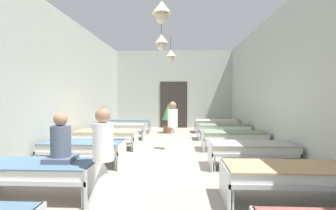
{
  "coord_description": "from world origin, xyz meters",
  "views": [
    {
      "loc": [
        0.33,
        -6.8,
        1.64
      ],
      "look_at": [
        0.0,
        0.23,
        1.39
      ],
      "focal_mm": 27.26,
      "sensor_mm": 36.0,
      "label": 1
    }
  ],
  "objects_px": {
    "bed_left_row_4": "(120,127)",
    "patient_seated_primary": "(61,143)",
    "potted_plant": "(168,116)",
    "bed_right_row_1": "(286,174)",
    "bed_right_row_4": "(223,128)",
    "bed_right_row_5": "(216,123)",
    "nurse_mid_aisle": "(103,172)",
    "bed_right_row_2": "(251,149)",
    "bed_left_row_5": "(130,122)",
    "bed_left_row_2": "(83,147)",
    "nurse_near_aisle": "(173,133)",
    "bed_left_row_3": "(106,135)",
    "bed_right_row_3": "(234,136)",
    "bed_left_row_1": "(37,171)"
  },
  "relations": [
    {
      "from": "bed_left_row_4",
      "to": "patient_seated_primary",
      "type": "height_order",
      "value": "patient_seated_primary"
    },
    {
      "from": "potted_plant",
      "to": "bed_right_row_1",
      "type": "bearing_deg",
      "value": -73.6
    },
    {
      "from": "bed_left_row_4",
      "to": "bed_right_row_4",
      "type": "bearing_deg",
      "value": 0.0
    },
    {
      "from": "bed_right_row_5",
      "to": "nurse_mid_aisle",
      "type": "bearing_deg",
      "value": -109.1
    },
    {
      "from": "bed_right_row_2",
      "to": "bed_left_row_5",
      "type": "distance_m",
      "value": 6.91
    },
    {
      "from": "bed_left_row_2",
      "to": "bed_right_row_5",
      "type": "bearing_deg",
      "value": 55.54
    },
    {
      "from": "bed_right_row_2",
      "to": "bed_right_row_5",
      "type": "distance_m",
      "value": 5.7
    },
    {
      "from": "nurse_near_aisle",
      "to": "potted_plant",
      "type": "distance_m",
      "value": 3.59
    },
    {
      "from": "bed_right_row_4",
      "to": "bed_left_row_3",
      "type": "bearing_deg",
      "value": -154.1
    },
    {
      "from": "bed_right_row_3",
      "to": "bed_left_row_1",
      "type": "bearing_deg",
      "value": -135.83
    },
    {
      "from": "bed_right_row_1",
      "to": "bed_left_row_4",
      "type": "xyz_separation_m",
      "value": [
        -3.91,
        5.7,
        0.0
      ]
    },
    {
      "from": "bed_right_row_1",
      "to": "bed_left_row_3",
      "type": "bearing_deg",
      "value": 135.83
    },
    {
      "from": "bed_left_row_5",
      "to": "patient_seated_primary",
      "type": "height_order",
      "value": "patient_seated_primary"
    },
    {
      "from": "bed_right_row_2",
      "to": "bed_right_row_3",
      "type": "bearing_deg",
      "value": 90.0
    },
    {
      "from": "bed_right_row_3",
      "to": "patient_seated_primary",
      "type": "xyz_separation_m",
      "value": [
        -3.56,
        -3.72,
        0.43
      ]
    },
    {
      "from": "bed_left_row_3",
      "to": "nurse_mid_aisle",
      "type": "height_order",
      "value": "nurse_mid_aisle"
    },
    {
      "from": "bed_left_row_3",
      "to": "bed_right_row_3",
      "type": "relative_size",
      "value": 1.0
    },
    {
      "from": "bed_left_row_2",
      "to": "bed_right_row_3",
      "type": "relative_size",
      "value": 1.0
    },
    {
      "from": "bed_left_row_2",
      "to": "bed_left_row_5",
      "type": "height_order",
      "value": "same"
    },
    {
      "from": "bed_left_row_2",
      "to": "nurse_mid_aisle",
      "type": "xyz_separation_m",
      "value": [
        1.17,
        -2.22,
        0.09
      ]
    },
    {
      "from": "bed_right_row_4",
      "to": "potted_plant",
      "type": "xyz_separation_m",
      "value": [
        -2.16,
        1.63,
        0.32
      ]
    },
    {
      "from": "bed_right_row_1",
      "to": "bed_left_row_3",
      "type": "distance_m",
      "value": 5.45
    },
    {
      "from": "bed_left_row_3",
      "to": "bed_left_row_5",
      "type": "relative_size",
      "value": 1.0
    },
    {
      "from": "bed_right_row_2",
      "to": "patient_seated_primary",
      "type": "bearing_deg",
      "value": -152.96
    },
    {
      "from": "bed_right_row_1",
      "to": "nurse_mid_aisle",
      "type": "bearing_deg",
      "value": -173.42
    },
    {
      "from": "bed_left_row_3",
      "to": "bed_right_row_2",
      "type": "bearing_deg",
      "value": -25.9
    },
    {
      "from": "bed_right_row_4",
      "to": "nurse_near_aisle",
      "type": "bearing_deg",
      "value": -133.62
    },
    {
      "from": "nurse_mid_aisle",
      "to": "patient_seated_primary",
      "type": "height_order",
      "value": "nurse_mid_aisle"
    },
    {
      "from": "bed_left_row_1",
      "to": "bed_right_row_1",
      "type": "bearing_deg",
      "value": 0.0
    },
    {
      "from": "bed_left_row_5",
      "to": "bed_right_row_5",
      "type": "distance_m",
      "value": 3.91
    },
    {
      "from": "bed_right_row_3",
      "to": "bed_right_row_2",
      "type": "bearing_deg",
      "value": -90.0
    },
    {
      "from": "bed_left_row_2",
      "to": "bed_right_row_2",
      "type": "height_order",
      "value": "same"
    },
    {
      "from": "bed_left_row_2",
      "to": "patient_seated_primary",
      "type": "distance_m",
      "value": 1.9
    },
    {
      "from": "bed_left_row_2",
      "to": "bed_right_row_4",
      "type": "relative_size",
      "value": 1.0
    },
    {
      "from": "bed_right_row_3",
      "to": "nurse_mid_aisle",
      "type": "distance_m",
      "value": 4.95
    },
    {
      "from": "bed_left_row_1",
      "to": "bed_right_row_5",
      "type": "height_order",
      "value": "same"
    },
    {
      "from": "bed_left_row_5",
      "to": "bed_right_row_5",
      "type": "height_order",
      "value": "same"
    },
    {
      "from": "bed_right_row_1",
      "to": "bed_left_row_4",
      "type": "height_order",
      "value": "same"
    },
    {
      "from": "bed_right_row_3",
      "to": "bed_left_row_4",
      "type": "xyz_separation_m",
      "value": [
        -3.91,
        1.9,
        0.0
      ]
    },
    {
      "from": "bed_left_row_1",
      "to": "bed_right_row_3",
      "type": "bearing_deg",
      "value": 44.17
    },
    {
      "from": "bed_right_row_4",
      "to": "patient_seated_primary",
      "type": "bearing_deg",
      "value": -122.38
    },
    {
      "from": "bed_left_row_1",
      "to": "potted_plant",
      "type": "xyz_separation_m",
      "value": [
        1.75,
        7.33,
        0.32
      ]
    },
    {
      "from": "bed_right_row_5",
      "to": "patient_seated_primary",
      "type": "bearing_deg",
      "value": -115.35
    },
    {
      "from": "bed_right_row_4",
      "to": "bed_left_row_5",
      "type": "xyz_separation_m",
      "value": [
        -3.91,
        1.9,
        0.0
      ]
    },
    {
      "from": "bed_right_row_5",
      "to": "bed_left_row_1",
      "type": "bearing_deg",
      "value": -117.24
    },
    {
      "from": "bed_right_row_3",
      "to": "nurse_mid_aisle",
      "type": "xyz_separation_m",
      "value": [
        -2.74,
        -4.12,
        0.09
      ]
    },
    {
      "from": "potted_plant",
      "to": "patient_seated_primary",
      "type": "bearing_deg",
      "value": -100.95
    },
    {
      "from": "nurse_mid_aisle",
      "to": "nurse_near_aisle",
      "type": "bearing_deg",
      "value": -18.08
    },
    {
      "from": "bed_left_row_4",
      "to": "nurse_mid_aisle",
      "type": "bearing_deg",
      "value": -78.99
    },
    {
      "from": "nurse_mid_aisle",
      "to": "bed_right_row_1",
      "type": "bearing_deg",
      "value": -89.11
    }
  ]
}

